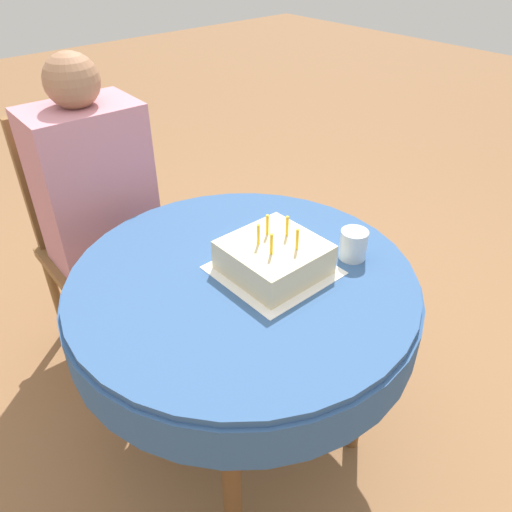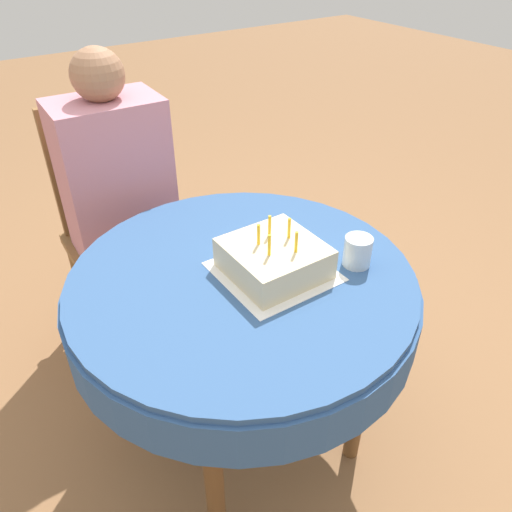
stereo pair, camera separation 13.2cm
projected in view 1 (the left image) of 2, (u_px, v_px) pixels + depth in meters
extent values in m
plane|color=#8C603D|center=(245.00, 435.00, 1.74)|extent=(12.00, 12.00, 0.00)
cylinder|color=#335689|center=(242.00, 278.00, 1.34)|extent=(0.94, 0.94, 0.02)
cylinder|color=#335689|center=(243.00, 299.00, 1.38)|extent=(0.96, 0.96, 0.13)
cylinder|color=brown|center=(231.00, 478.00, 1.25)|extent=(0.05, 0.05, 0.68)
cylinder|color=brown|center=(363.00, 374.00, 1.52)|extent=(0.05, 0.05, 0.68)
cylinder|color=brown|center=(129.00, 362.00, 1.56)|extent=(0.05, 0.05, 0.68)
cylinder|color=brown|center=(253.00, 294.00, 1.84)|extent=(0.05, 0.05, 0.68)
cube|color=brown|center=(108.00, 257.00, 1.90)|extent=(0.44, 0.44, 0.04)
cube|color=brown|center=(73.00, 174.00, 1.87)|extent=(0.38, 0.04, 0.51)
cylinder|color=brown|center=(94.00, 347.00, 1.82)|extent=(0.04, 0.04, 0.40)
cylinder|color=brown|center=(180.00, 305.00, 2.01)|extent=(0.04, 0.04, 0.40)
cylinder|color=brown|center=(56.00, 296.00, 2.05)|extent=(0.04, 0.04, 0.40)
cylinder|color=brown|center=(137.00, 264.00, 2.24)|extent=(0.04, 0.04, 0.40)
cylinder|color=#9E7051|center=(115.00, 330.00, 1.86)|extent=(0.09, 0.09, 0.44)
cylinder|color=#9E7051|center=(158.00, 310.00, 1.96)|extent=(0.09, 0.09, 0.44)
cube|color=#C67F8E|center=(94.00, 186.00, 1.73)|extent=(0.37, 0.26, 0.57)
sphere|color=#9E7051|center=(72.00, 81.00, 1.52)|extent=(0.17, 0.17, 0.17)
cube|color=white|center=(273.00, 270.00, 1.35)|extent=(0.29, 0.29, 0.00)
cube|color=beige|center=(274.00, 257.00, 1.33)|extent=(0.24, 0.24, 0.08)
cylinder|color=gold|center=(287.00, 226.00, 1.32)|extent=(0.01, 0.01, 0.06)
cylinder|color=gold|center=(267.00, 225.00, 1.33)|extent=(0.01, 0.01, 0.06)
cylinder|color=gold|center=(258.00, 234.00, 1.29)|extent=(0.01, 0.01, 0.06)
cylinder|color=gold|center=(271.00, 244.00, 1.25)|extent=(0.01, 0.01, 0.06)
cylinder|color=gold|center=(297.00, 239.00, 1.27)|extent=(0.01, 0.01, 0.06)
cylinder|color=silver|center=(353.00, 244.00, 1.38)|extent=(0.08, 0.08, 0.09)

